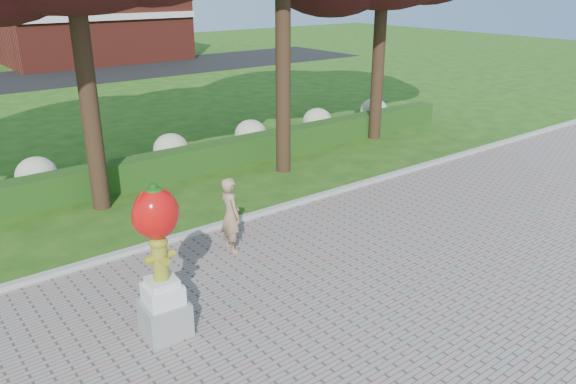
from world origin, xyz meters
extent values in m
plane|color=#204C13|center=(0.00, 0.00, 0.00)|extent=(100.00, 100.00, 0.00)
cube|color=gray|center=(0.00, -4.00, 0.02)|extent=(40.00, 14.00, 0.04)
cube|color=#ADADA5|center=(0.00, 3.00, 0.07)|extent=(40.00, 0.18, 0.15)
cube|color=#1D4413|center=(0.00, 7.00, 0.40)|extent=(24.00, 0.70, 0.80)
ellipsoid|color=beige|center=(-3.00, 8.00, 0.55)|extent=(1.10, 1.10, 0.99)
ellipsoid|color=beige|center=(1.00, 8.00, 0.55)|extent=(1.10, 1.10, 0.99)
ellipsoid|color=beige|center=(4.00, 8.00, 0.55)|extent=(1.10, 1.10, 0.99)
ellipsoid|color=beige|center=(7.00, 8.00, 0.55)|extent=(1.10, 1.10, 0.99)
ellipsoid|color=beige|center=(10.00, 8.00, 0.55)|extent=(1.10, 1.10, 0.99)
cube|color=maroon|center=(8.00, 34.00, 3.20)|extent=(12.00, 8.00, 6.40)
cylinder|color=black|center=(-2.00, 6.00, 3.08)|extent=(0.44, 0.44, 6.16)
cylinder|color=black|center=(3.50, 5.50, 3.64)|extent=(0.44, 0.44, 7.28)
cylinder|color=black|center=(8.50, 6.50, 2.94)|extent=(0.44, 0.44, 5.88)
cube|color=gray|center=(-3.18, -0.08, 0.33)|extent=(0.76, 0.76, 0.57)
cube|color=silver|center=(-3.18, -0.08, 0.77)|extent=(0.61, 0.61, 0.32)
cube|color=silver|center=(-3.18, -0.08, 0.99)|extent=(0.49, 0.49, 0.11)
cylinder|color=olive|center=(-3.18, -0.08, 1.36)|extent=(0.25, 0.25, 0.64)
ellipsoid|color=olive|center=(-3.18, -0.08, 1.68)|extent=(0.30, 0.30, 0.21)
cylinder|color=olive|center=(-3.37, -0.08, 1.43)|extent=(0.14, 0.13, 0.13)
cylinder|color=olive|center=(-3.00, -0.08, 1.43)|extent=(0.14, 0.13, 0.13)
cylinder|color=olive|center=(-3.18, -0.25, 1.43)|extent=(0.14, 0.14, 0.14)
cylinder|color=olive|center=(-3.18, -0.08, 1.77)|extent=(0.09, 0.09, 0.06)
ellipsoid|color=red|center=(-3.18, -0.08, 2.17)|extent=(0.72, 0.64, 0.83)
ellipsoid|color=red|center=(-3.39, -0.08, 2.15)|extent=(0.35, 0.35, 0.53)
ellipsoid|color=red|center=(-2.98, -0.08, 2.15)|extent=(0.35, 0.35, 0.53)
cylinder|color=#1A5313|center=(-3.18, -0.08, 2.59)|extent=(0.11, 0.11, 0.14)
ellipsoid|color=#1A5313|center=(-3.18, -0.08, 2.55)|extent=(0.27, 0.27, 0.09)
imported|color=#A3805D|center=(-0.71, 1.80, 0.87)|extent=(0.43, 0.63, 1.65)
camera|label=1|loc=(-6.40, -7.53, 5.50)|focal=35.00mm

